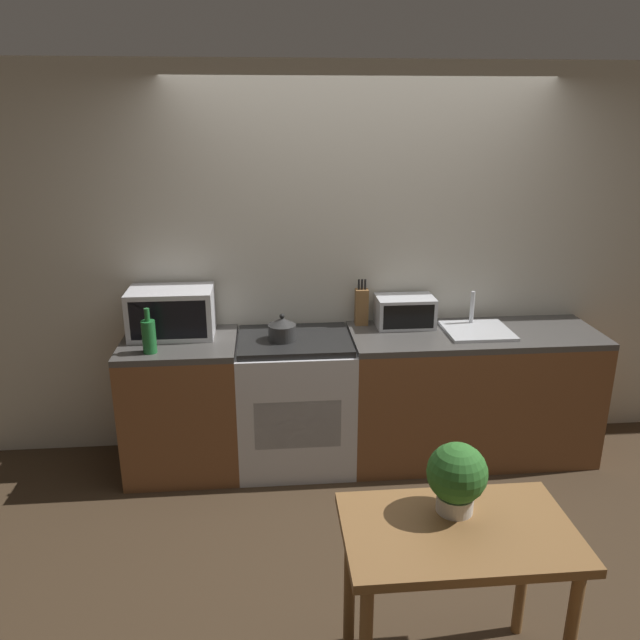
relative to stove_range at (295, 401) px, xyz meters
name	(u,v)px	position (x,y,z in m)	size (l,w,h in m)	color
ground_plane	(378,511)	(0.46, -0.63, -0.45)	(16.00, 16.00, 0.00)	#3D2D1E
wall_back	(358,264)	(0.46, 0.34, 0.85)	(10.00, 0.06, 2.60)	beige
counter_left_run	(183,405)	(-0.74, 0.00, 0.00)	(0.73, 0.62, 0.90)	brown
counter_right_run	(470,394)	(1.20, 0.00, 0.00)	(1.65, 0.62, 0.90)	brown
stove_range	(295,401)	(0.00, 0.00, 0.00)	(0.75, 0.62, 0.90)	silver
kettle	(282,329)	(-0.08, -0.03, 0.53)	(0.18, 0.18, 0.18)	#2D2D2D
microwave	(172,313)	(-0.79, 0.12, 0.61)	(0.54, 0.33, 0.31)	silver
bottle	(149,336)	(-0.88, -0.18, 0.56)	(0.08, 0.08, 0.28)	#1E662D
knife_block	(362,306)	(0.47, 0.23, 0.58)	(0.09, 0.07, 0.32)	brown
toaster_oven	(405,312)	(0.76, 0.17, 0.56)	(0.39, 0.24, 0.21)	silver
sink_basin	(477,330)	(1.21, 0.01, 0.47)	(0.43, 0.40, 0.24)	silver
dining_table	(457,553)	(0.55, -1.80, 0.19)	(0.91, 0.55, 0.76)	brown
potted_plant	(457,476)	(0.56, -1.69, 0.47)	(0.24, 0.24, 0.30)	beige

